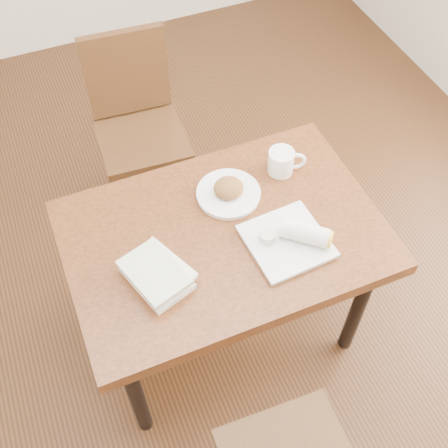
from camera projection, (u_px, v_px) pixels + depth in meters
name	position (u px, v px, depth m)	size (l,w,h in m)	color
ground	(224.00, 326.00, 2.67)	(4.00, 5.00, 0.01)	#472814
room_walls	(224.00, 18.00, 1.37)	(4.02, 5.02, 2.80)	beige
table	(224.00, 246.00, 2.14)	(1.17, 0.80, 0.75)	brown
chair_far	(136.00, 116.00, 2.75)	(0.45, 0.45, 0.95)	#4B2E15
plate_scone	(229.00, 192.00, 2.16)	(0.25, 0.25, 0.08)	white
coffee_mug	(282.00, 161.00, 2.22)	(0.15, 0.10, 0.10)	white
plate_burrito	(293.00, 239.00, 2.02)	(0.30, 0.30, 0.09)	white
book_stack	(157.00, 274.00, 1.93)	(0.25, 0.29, 0.06)	white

